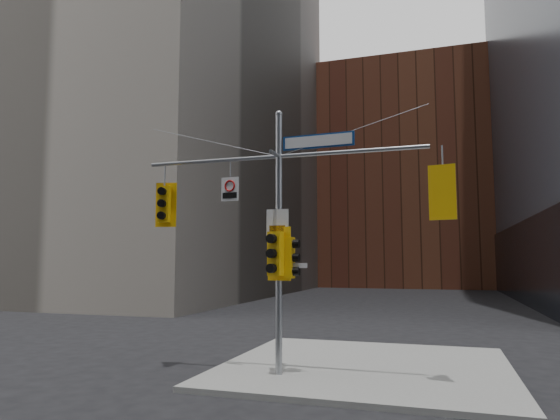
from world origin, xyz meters
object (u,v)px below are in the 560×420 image
Objects in this scene: street_sign_blade at (318,141)px; regulatory_sign_arm at (230,188)px; traffic_light_pole_front at (276,254)px; signal_assembly at (279,213)px; traffic_light_pole_side at (290,258)px; traffic_light_east_arm at (443,193)px; traffic_light_west_arm at (164,204)px.

regulatory_sign_arm is (-2.56, -0.02, -1.18)m from street_sign_blade.
signal_assembly is at bearing 101.46° from traffic_light_pole_front.
traffic_light_pole_front is (-0.33, -0.27, 0.11)m from traffic_light_pole_side.
traffic_light_pole_side is 0.77× the size of traffic_light_pole_front.
regulatory_sign_arm is at bearing 91.45° from traffic_light_pole_side.
street_sign_blade is at bearing 0.18° from signal_assembly.
regulatory_sign_arm is (-5.73, -0.02, 0.37)m from traffic_light_east_arm.
signal_assembly is 4.02× the size of street_sign_blade.
traffic_light_west_arm is at bearing -173.31° from traffic_light_pole_front.
street_sign_blade is at bearing -11.63° from traffic_light_west_arm.
regulatory_sign_arm is at bearing 9.49° from traffic_light_east_arm.
street_sign_blade is (-3.17, 0.00, 1.55)m from traffic_light_east_arm.
traffic_light_west_arm is 4.93m from street_sign_blade.
signal_assembly reaches higher than traffic_light_west_arm.
traffic_light_west_arm is at bearing 9.19° from traffic_light_east_arm.
traffic_light_west_arm is 0.92× the size of traffic_light_pole_front.
signal_assembly is 5.88× the size of traffic_light_east_arm.
signal_assembly is 1.63m from regulatory_sign_arm.
signal_assembly is at bearing 91.74° from traffic_light_pole_side.
traffic_light_pole_side is at bearing -177.89° from street_sign_blade.
traffic_light_pole_side is 0.44m from traffic_light_pole_front.
traffic_light_west_arm is 2.15m from regulatory_sign_arm.
traffic_light_west_arm is at bearing -177.79° from street_sign_blade.
traffic_light_east_arm is at bearing -11.60° from traffic_light_west_arm.
signal_assembly is 1.13m from traffic_light_pole_front.
traffic_light_west_arm reaches higher than traffic_light_pole_front.
traffic_light_pole_front is 2.36m from regulatory_sign_arm.
street_sign_blade reaches higher than traffic_light_pole_front.
street_sign_blade is at bearing 6.27° from regulatory_sign_arm.
signal_assembly is at bearing 6.54° from regulatory_sign_arm.
traffic_light_east_arm is at bearing 5.94° from regulatory_sign_arm.
traffic_light_pole_side is 2.64m from regulatory_sign_arm.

